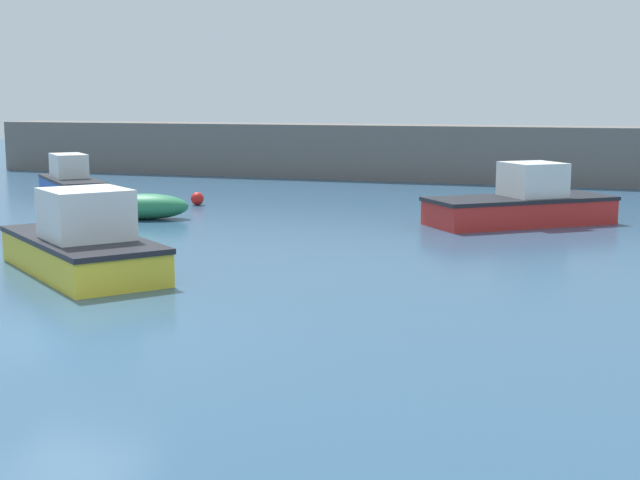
{
  "coord_description": "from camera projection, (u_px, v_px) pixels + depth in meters",
  "views": [
    {
      "loc": [
        8.85,
        -12.59,
        3.99
      ],
      "look_at": [
        1.84,
        8.12,
        0.49
      ],
      "focal_mm": 50.0,
      "sensor_mm": 36.0,
      "label": 1
    }
  ],
  "objects": [
    {
      "name": "ground_plane",
      "position": [
        66.0,
        340.0,
        15.23
      ],
      "size": [
        120.0,
        120.0,
        0.2
      ],
      "primitive_type": "cube",
      "color": "#2D5170"
    },
    {
      "name": "harbor_breakwater",
      "position": [
        431.0,
        153.0,
        43.56
      ],
      "size": [
        47.61,
        3.07,
        2.67
      ],
      "primitive_type": "cube",
      "color": "#66605B",
      "rests_on": "ground_plane"
    },
    {
      "name": "cabin_cruiser_white",
      "position": [
        523.0,
        204.0,
        28.37
      ],
      "size": [
        6.09,
        5.53,
        1.96
      ],
      "rotation": [
        0.0,
        0.0,
        3.82
      ],
      "color": "red",
      "rests_on": "ground_plane"
    },
    {
      "name": "rowboat_white_midwater",
      "position": [
        146.0,
        206.0,
        29.59
      ],
      "size": [
        3.07,
        2.06,
        0.85
      ],
      "rotation": [
        0.0,
        0.0,
        0.31
      ],
      "color": "#287A4C",
      "rests_on": "ground_plane"
    },
    {
      "name": "motorboat_with_cabin",
      "position": [
        71.0,
        180.0,
        37.29
      ],
      "size": [
        5.18,
        5.1,
        1.66
      ],
      "rotation": [
        0.0,
        0.0,
        5.51
      ],
      "color": "#2D56B7",
      "rests_on": "ground_plane"
    },
    {
      "name": "motorboat_grey_hull",
      "position": [
        83.0,
        244.0,
        20.38
      ],
      "size": [
        5.76,
        5.14,
        1.98
      ],
      "rotation": [
        0.0,
        0.0,
        2.49
      ],
      "color": "yellow",
      "rests_on": "ground_plane"
    },
    {
      "name": "mooring_buoy_red",
      "position": [
        197.0,
        199.0,
        33.45
      ],
      "size": [
        0.49,
        0.49,
        0.49
      ],
      "primitive_type": "sphere",
      "color": "red",
      "rests_on": "ground_plane"
    }
  ]
}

